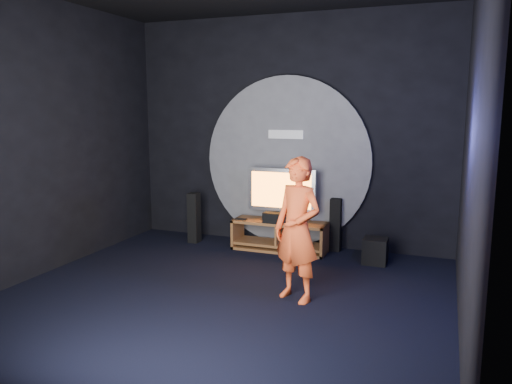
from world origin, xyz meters
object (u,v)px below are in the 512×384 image
tower_speaker_right (336,225)px  subwoofer (375,251)px  media_console (280,238)px  tower_speaker_left (194,218)px  player (297,230)px  tv (281,192)px

tower_speaker_right → subwoofer: (0.65, -0.43, -0.22)m
media_console → tower_speaker_left: size_ratio=1.78×
subwoofer → player: bearing=-111.4°
tower_speaker_left → subwoofer: size_ratio=2.23×
tv → player: (0.79, -1.84, -0.08)m
tower_speaker_left → player: 2.82m
subwoofer → media_console: bearing=174.7°
media_console → tower_speaker_left: 1.44m
tv → tower_speaker_left: 1.50m
tv → subwoofer: tv is taller
media_console → subwoofer: (1.42, -0.13, -0.02)m
tower_speaker_left → subwoofer: 2.85m
subwoofer → player: size_ratio=0.22×
tower_speaker_right → player: (0.01, -2.07, 0.41)m
media_console → subwoofer: size_ratio=3.98×
media_console → subwoofer: bearing=-5.3°
tower_speaker_left → tower_speaker_right: bearing=8.9°
tv → tower_speaker_right: tv is taller
media_console → tower_speaker_right: size_ratio=1.78×
media_console → subwoofer: 1.43m
tower_speaker_right → media_console: bearing=-158.8°
media_console → tower_speaker_left: (-1.42, -0.05, 0.20)m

